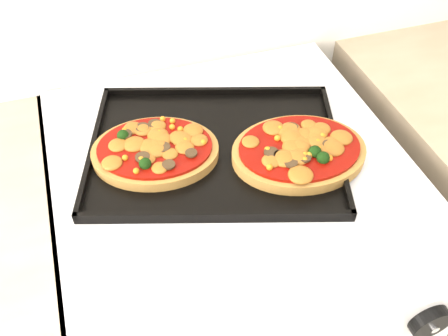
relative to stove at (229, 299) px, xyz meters
name	(u,v)px	position (x,y,z in m)	size (l,w,h in m)	color
stove	(229,299)	(0.00, 0.00, 0.00)	(0.60, 0.60, 0.91)	white
knob_right	(430,322)	(0.18, -0.33, 0.40)	(0.06, 0.06, 0.02)	black
baking_tray	(215,147)	(-0.02, 0.03, 0.47)	(0.42, 0.31, 0.02)	black
pizza_left	(155,150)	(-0.12, 0.04, 0.48)	(0.21, 0.16, 0.03)	#A9783A
pizza_right	(299,150)	(0.11, -0.03, 0.48)	(0.22, 0.17, 0.03)	#A9783A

